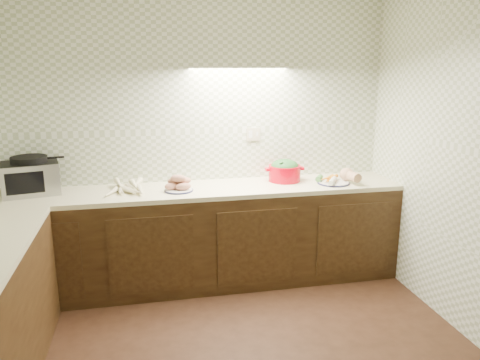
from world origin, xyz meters
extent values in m
cube|color=#A1AF8B|center=(0.00, 1.78, 1.30)|extent=(3.60, 0.05, 2.60)
cube|color=#BDB696|center=(0.55, 1.79, 1.32)|extent=(0.13, 0.01, 0.12)
cube|color=black|center=(0.00, 1.50, 0.43)|extent=(3.60, 0.60, 0.86)
cube|color=beige|center=(0.00, 1.50, 0.88)|extent=(3.60, 0.60, 0.04)
cube|color=black|center=(-1.41, 1.63, 1.03)|extent=(0.50, 0.42, 0.27)
cube|color=#9A999E|center=(-1.38, 1.46, 1.03)|extent=(0.44, 0.10, 0.27)
cube|color=black|center=(-1.38, 1.46, 1.03)|extent=(0.28, 0.07, 0.18)
cylinder|color=black|center=(-1.41, 1.63, 1.19)|extent=(0.34, 0.34, 0.05)
cone|color=beige|center=(-0.51, 1.52, 0.92)|extent=(0.08, 0.20, 0.04)
cone|color=beige|center=(-0.75, 1.63, 0.93)|extent=(0.09, 0.23, 0.05)
cone|color=beige|center=(-0.50, 1.56, 0.92)|extent=(0.10, 0.21, 0.04)
cone|color=beige|center=(-0.59, 1.60, 0.92)|extent=(0.13, 0.22, 0.04)
cone|color=beige|center=(-0.68, 1.52, 0.92)|extent=(0.11, 0.21, 0.05)
cone|color=beige|center=(-0.60, 1.57, 0.93)|extent=(0.17, 0.22, 0.05)
cone|color=beige|center=(-0.68, 1.49, 0.92)|extent=(0.17, 0.24, 0.04)
cone|color=beige|center=(-0.64, 1.54, 0.95)|extent=(0.12, 0.24, 0.04)
cone|color=beige|center=(-0.74, 1.45, 0.94)|extent=(0.15, 0.21, 0.05)
cone|color=beige|center=(-0.76, 1.51, 0.96)|extent=(0.07, 0.24, 0.06)
cylinder|color=#1A1D45|center=(-0.19, 1.44, 0.91)|extent=(0.25, 0.25, 0.01)
cylinder|color=white|center=(-0.19, 1.44, 0.91)|extent=(0.23, 0.23, 0.02)
ellipsoid|color=tan|center=(-0.25, 1.44, 0.95)|extent=(0.15, 0.11, 0.06)
ellipsoid|color=tan|center=(-0.15, 1.41, 0.95)|extent=(0.15, 0.11, 0.06)
ellipsoid|color=tan|center=(-0.18, 1.49, 0.95)|extent=(0.15, 0.11, 0.06)
ellipsoid|color=tan|center=(-0.22, 1.48, 0.98)|extent=(0.15, 0.11, 0.06)
ellipsoid|color=tan|center=(-0.15, 1.47, 0.98)|extent=(0.15, 0.11, 0.06)
ellipsoid|color=tan|center=(-0.19, 1.44, 1.01)|extent=(0.15, 0.11, 0.06)
cylinder|color=black|center=(-0.20, 1.62, 0.93)|extent=(0.14, 0.14, 0.05)
sphere|color=maroon|center=(-0.21, 1.62, 0.97)|extent=(0.07, 0.07, 0.07)
sphere|color=silver|center=(-0.17, 1.63, 0.96)|extent=(0.04, 0.04, 0.04)
cylinder|color=#C20013|center=(0.81, 1.60, 0.97)|extent=(0.31, 0.31, 0.15)
cube|color=#C20013|center=(0.64, 1.61, 1.02)|extent=(0.04, 0.07, 0.02)
cube|color=#C20013|center=(0.97, 1.59, 1.02)|extent=(0.04, 0.07, 0.02)
ellipsoid|color=#2D692A|center=(0.81, 1.60, 1.03)|extent=(0.27, 0.27, 0.15)
cylinder|color=#1A1D45|center=(1.22, 1.42, 0.91)|extent=(0.29, 0.29, 0.01)
cylinder|color=white|center=(1.22, 1.42, 0.91)|extent=(0.28, 0.28, 0.02)
cone|color=orange|center=(1.20, 1.43, 0.93)|extent=(0.14, 0.14, 0.03)
cone|color=orange|center=(1.21, 1.42, 0.93)|extent=(0.15, 0.14, 0.03)
cone|color=orange|center=(1.19, 1.46, 0.93)|extent=(0.13, 0.15, 0.03)
cone|color=orange|center=(1.20, 1.42, 0.95)|extent=(0.12, 0.16, 0.03)
cone|color=orange|center=(1.23, 1.44, 0.95)|extent=(0.11, 0.16, 0.03)
cone|color=orange|center=(1.22, 1.45, 0.95)|extent=(0.16, 0.11, 0.03)
cylinder|color=white|center=(1.19, 1.36, 0.94)|extent=(0.14, 0.18, 0.05)
cylinder|color=#498738|center=(1.11, 1.49, 0.94)|extent=(0.10, 0.12, 0.05)
camera|label=1|loc=(-0.47, -2.46, 1.97)|focal=35.00mm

